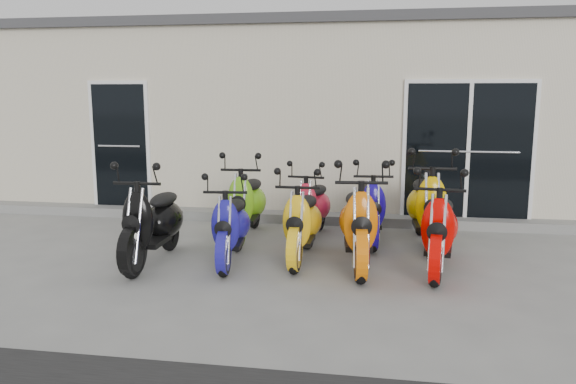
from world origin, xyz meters
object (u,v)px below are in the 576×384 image
object	(u,v)px
scooter_front_red	(440,218)
scooter_front_blue	(231,216)
scooter_back_yellow	(427,196)
scooter_front_orange_b	(358,212)
scooter_front_orange_a	(302,212)
scooter_back_green	(247,194)
scooter_back_red	(312,198)
scooter_back_blue	(371,199)
scooter_front_black	(152,211)

from	to	relation	value
scooter_front_red	scooter_front_blue	bearing A→B (deg)	-169.41
scooter_front_blue	scooter_back_yellow	world-z (taller)	scooter_back_yellow
scooter_front_blue	scooter_front_orange_b	distance (m)	1.57
scooter_front_orange_a	scooter_front_red	distance (m)	1.67
scooter_front_orange_a	scooter_back_green	xyz separation A→B (m)	(-0.96, 1.02, 0.03)
scooter_back_red	scooter_back_blue	xyz separation A→B (m)	(0.84, -0.03, 0.02)
scooter_front_red	scooter_back_green	distance (m)	2.88
scooter_front_blue	scooter_back_yellow	bearing A→B (deg)	20.22
scooter_back_blue	scooter_back_green	bearing A→B (deg)	176.35
scooter_front_black	scooter_front_blue	size ratio (longest dim) A/B	1.11
scooter_back_green	scooter_back_red	size ratio (longest dim) A/B	1.10
scooter_front_black	scooter_front_red	xyz separation A→B (m)	(3.48, 0.25, -0.01)
scooter_front_blue	scooter_back_green	xyz separation A→B (m)	(-0.10, 1.28, 0.06)
scooter_front_blue	scooter_front_orange_b	world-z (taller)	scooter_front_orange_b
scooter_front_blue	scooter_front_orange_a	bearing A→B (deg)	11.09
scooter_front_black	scooter_back_green	size ratio (longest dim) A/B	1.02
scooter_front_black	scooter_front_red	size ratio (longest dim) A/B	1.02
scooter_front_black	scooter_back_yellow	world-z (taller)	scooter_back_yellow
scooter_front_red	scooter_back_blue	distance (m)	1.49
scooter_front_red	scooter_back_yellow	bearing A→B (deg)	102.00
scooter_front_blue	scooter_back_yellow	xyz separation A→B (m)	(2.45, 1.21, 0.11)
scooter_front_black	scooter_back_red	size ratio (longest dim) A/B	1.12
scooter_back_red	scooter_front_blue	bearing A→B (deg)	-115.26
scooter_front_black	scooter_front_red	world-z (taller)	scooter_front_black
scooter_front_orange_b	scooter_back_red	bearing A→B (deg)	114.30
scooter_back_green	scooter_front_red	bearing A→B (deg)	-26.37
scooter_front_blue	scooter_back_blue	distance (m)	2.15
scooter_back_green	scooter_back_yellow	size ratio (longest dim) A/B	0.92
scooter_front_blue	scooter_back_red	size ratio (longest dim) A/B	1.00
scooter_front_black	scooter_front_orange_a	world-z (taller)	scooter_front_black
scooter_front_black	scooter_back_yellow	xyz separation A→B (m)	(3.41, 1.36, 0.04)
scooter_front_blue	scooter_front_orange_b	size ratio (longest dim) A/B	0.87
scooter_front_orange_b	scooter_back_red	xyz separation A→B (m)	(-0.72, 1.25, -0.09)
scooter_front_black	scooter_front_blue	distance (m)	0.97
scooter_front_red	scooter_back_yellow	distance (m)	1.12
scooter_front_red	scooter_back_yellow	world-z (taller)	scooter_back_yellow
scooter_front_blue	scooter_back_green	bearing A→B (deg)	88.54
scooter_front_blue	scooter_front_orange_a	world-z (taller)	scooter_front_orange_a
scooter_front_orange_b	scooter_front_orange_a	bearing A→B (deg)	162.03
scooter_back_red	scooter_front_black	bearing A→B (deg)	-133.38
scooter_back_yellow	scooter_back_blue	bearing A→B (deg)	168.22
scooter_back_green	scooter_front_black	bearing A→B (deg)	-122.84
scooter_front_blue	scooter_front_orange_b	bearing A→B (deg)	-2.07
scooter_back_green	scooter_front_blue	bearing A→B (deg)	-87.48
scooter_back_red	scooter_front_orange_a	bearing A→B (deg)	-82.77
scooter_front_orange_b	scooter_front_red	distance (m)	0.96
scooter_back_blue	scooter_front_red	bearing A→B (deg)	-61.21
scooter_front_orange_b	scooter_front_blue	bearing A→B (deg)	178.47
scooter_front_blue	scooter_front_orange_a	distance (m)	0.90
scooter_back_green	scooter_back_blue	distance (m)	1.79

